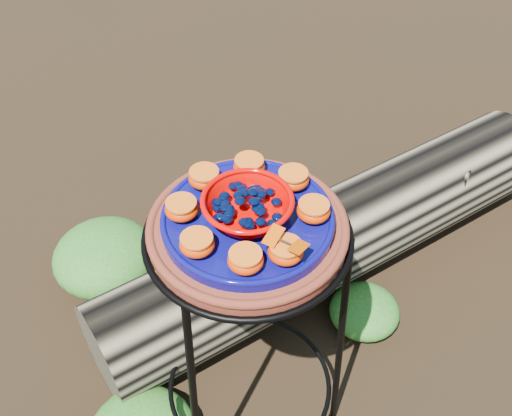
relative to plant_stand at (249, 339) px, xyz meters
name	(u,v)px	position (x,y,z in m)	size (l,w,h in m)	color
ground	(250,413)	(0.00, 0.00, -0.35)	(60.00, 60.00, 0.00)	black
plant_stand	(249,339)	(0.00, 0.00, 0.00)	(0.44, 0.44, 0.70)	black
terracotta_saucer	(248,230)	(0.00, 0.00, 0.37)	(0.37, 0.37, 0.03)	brown
cobalt_plate	(248,220)	(0.00, 0.00, 0.39)	(0.32, 0.32, 0.02)	#07054F
red_bowl	(247,208)	(0.00, 0.00, 0.42)	(0.16, 0.16, 0.04)	#CF0200
glass_gems	(247,195)	(0.00, 0.00, 0.46)	(0.12, 0.12, 0.02)	black
orange_half_0	(285,251)	(0.01, -0.12, 0.42)	(0.06, 0.06, 0.03)	#C41900
orange_half_1	(313,211)	(0.11, -0.06, 0.42)	(0.06, 0.06, 0.03)	#C41900
orange_half_2	(293,179)	(0.12, 0.04, 0.42)	(0.06, 0.06, 0.03)	#C41900
orange_half_3	(249,166)	(0.06, 0.11, 0.42)	(0.06, 0.06, 0.03)	#C41900
orange_half_4	(204,178)	(-0.04, 0.12, 0.42)	(0.06, 0.06, 0.03)	#C41900
orange_half_5	(182,209)	(-0.11, 0.06, 0.42)	(0.06, 0.06, 0.03)	#C41900
orange_half_6	(197,244)	(-0.12, -0.04, 0.42)	(0.06, 0.06, 0.03)	#C41900
orange_half_7	(246,260)	(-0.06, -0.11, 0.42)	(0.06, 0.06, 0.03)	#C41900
butterfly	(286,242)	(0.01, -0.12, 0.44)	(0.09, 0.06, 0.02)	#C44500
driftwood_log	(332,238)	(0.45, 0.33, -0.21)	(1.54, 0.40, 0.29)	black
foliage_right	(365,310)	(0.43, 0.11, -0.30)	(0.21, 0.21, 0.10)	#1B5618
foliage_back	(104,255)	(-0.19, 0.64, -0.27)	(0.32, 0.32, 0.16)	#1B5618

